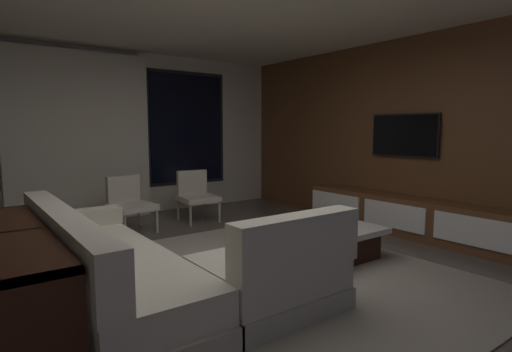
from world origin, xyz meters
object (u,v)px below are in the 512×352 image
(book_stack_on_coffee_table, at_px, (333,220))
(console_table_behind_couch, at_px, (18,277))
(coffee_table, at_px, (316,240))
(accent_chair_by_curtain, at_px, (129,201))
(sectional_couch, at_px, (151,272))
(media_console, at_px, (406,217))
(accent_chair_near_window, at_px, (196,193))
(mounted_tv, at_px, (404,135))

(book_stack_on_coffee_table, distance_m, console_table_behind_couch, 3.12)
(coffee_table, xyz_separation_m, book_stack_on_coffee_table, (0.20, -0.07, 0.21))
(accent_chair_by_curtain, bearing_deg, sectional_couch, -105.60)
(coffee_table, distance_m, media_console, 1.66)
(book_stack_on_coffee_table, relative_size, console_table_behind_couch, 0.15)
(accent_chair_near_window, bearing_deg, coffee_table, -85.40)
(media_console, bearing_deg, mounted_tv, 47.57)
(media_console, relative_size, mounted_tv, 3.02)
(book_stack_on_coffee_table, relative_size, media_console, 0.10)
(coffee_table, relative_size, media_console, 0.37)
(accent_chair_by_curtain, bearing_deg, accent_chair_near_window, 3.54)
(coffee_table, distance_m, console_table_behind_couch, 2.92)
(book_stack_on_coffee_table, bearing_deg, sectional_couch, -178.06)
(coffee_table, bearing_deg, mounted_tv, 4.69)
(accent_chair_near_window, distance_m, accent_chair_by_curtain, 1.10)
(book_stack_on_coffee_table, distance_m, media_console, 1.46)
(accent_chair_by_curtain, relative_size, media_console, 0.25)
(book_stack_on_coffee_table, height_order, accent_chair_by_curtain, accent_chair_by_curtain)
(accent_chair_near_window, xyz_separation_m, mounted_tv, (2.04, -2.31, 0.92))
(console_table_behind_couch, bearing_deg, book_stack_on_coffee_table, -1.03)
(accent_chair_near_window, bearing_deg, media_console, -53.49)
(accent_chair_near_window, relative_size, accent_chair_by_curtain, 1.00)
(sectional_couch, bearing_deg, book_stack_on_coffee_table, 1.94)
(coffee_table, distance_m, book_stack_on_coffee_table, 0.30)
(coffee_table, height_order, console_table_behind_couch, console_table_behind_couch)
(sectional_couch, relative_size, accent_chair_near_window, 3.21)
(coffee_table, height_order, accent_chair_by_curtain, accent_chair_by_curtain)
(console_table_behind_couch, bearing_deg, media_console, -0.48)
(mounted_tv, height_order, console_table_behind_couch, mounted_tv)
(mounted_tv, bearing_deg, media_console, -132.43)
(sectional_couch, bearing_deg, accent_chair_by_curtain, 74.40)
(media_console, xyz_separation_m, console_table_behind_couch, (-4.57, 0.04, 0.16))
(accent_chair_near_window, relative_size, mounted_tv, 0.76)
(coffee_table, relative_size, accent_chair_near_window, 1.49)
(accent_chair_by_curtain, xyz_separation_m, console_table_behind_couch, (-1.62, -2.40, -0.02))
(accent_chair_by_curtain, distance_m, console_table_behind_couch, 2.90)
(coffee_table, distance_m, accent_chair_near_window, 2.48)
(sectional_couch, xyz_separation_m, media_console, (3.66, 0.09, -0.04))
(sectional_couch, xyz_separation_m, coffee_table, (2.00, 0.14, -0.10))
(coffee_table, height_order, media_console, media_console)
(coffee_table, bearing_deg, sectional_couch, -176.01)
(media_console, bearing_deg, coffee_table, 178.37)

